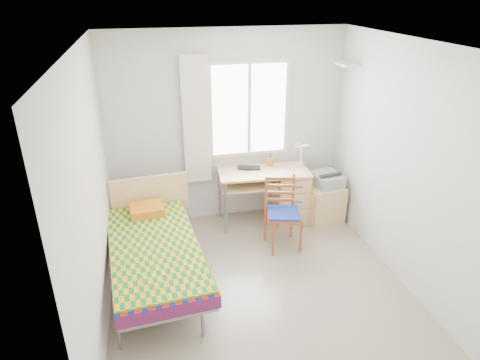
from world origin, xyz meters
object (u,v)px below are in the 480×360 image
object	(u,v)px
bed	(154,247)
printer	(327,179)
cabinet	(323,203)
chair	(283,209)
desk	(286,192)

from	to	relation	value
bed	printer	size ratio (longest dim) A/B	4.64
bed	cabinet	world-z (taller)	bed
chair	printer	size ratio (longest dim) A/B	2.03
bed	chair	bearing A→B (deg)	8.21
bed	printer	bearing A→B (deg)	15.04
bed	cabinet	size ratio (longest dim) A/B	3.90
bed	desk	size ratio (longest dim) A/B	1.67
cabinet	desk	bearing A→B (deg)	154.21
chair	cabinet	world-z (taller)	chair
desk	cabinet	distance (m)	0.55
desk	printer	world-z (taller)	desk
bed	desk	distance (m)	2.12
cabinet	bed	bearing A→B (deg)	-166.96
desk	chair	distance (m)	0.70
chair	printer	xyz separation A→B (m)	(0.79, 0.50, 0.11)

